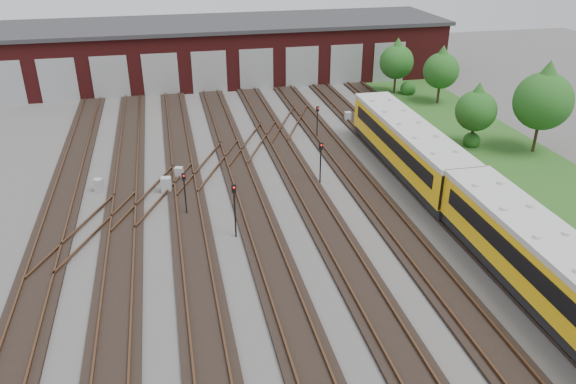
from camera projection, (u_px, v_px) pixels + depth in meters
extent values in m
plane|color=#454240|center=(310.00, 263.00, 30.32)|extent=(120.00, 120.00, 0.00)
cube|color=black|center=(34.00, 297.00, 27.52)|extent=(2.40, 70.00, 0.18)
cube|color=#4E321F|center=(18.00, 296.00, 27.31)|extent=(0.10, 70.00, 0.15)
cube|color=#4E321F|center=(49.00, 292.00, 27.59)|extent=(0.10, 70.00, 0.15)
cube|color=black|center=(118.00, 286.00, 28.31)|extent=(2.40, 70.00, 0.18)
cube|color=#4E321F|center=(103.00, 285.00, 28.10)|extent=(0.10, 70.00, 0.15)
cube|color=#4E321F|center=(133.00, 282.00, 28.38)|extent=(0.10, 70.00, 0.15)
cube|color=black|center=(198.00, 276.00, 29.10)|extent=(2.40, 70.00, 0.18)
cube|color=#4E321F|center=(184.00, 275.00, 28.88)|extent=(0.10, 70.00, 0.15)
cube|color=#4E321F|center=(212.00, 272.00, 29.17)|extent=(0.10, 70.00, 0.15)
cube|color=black|center=(274.00, 267.00, 29.89)|extent=(2.40, 70.00, 0.18)
cube|color=#4E321F|center=(260.00, 266.00, 29.67)|extent=(0.10, 70.00, 0.15)
cube|color=#4E321F|center=(287.00, 262.00, 29.96)|extent=(0.10, 70.00, 0.15)
cube|color=black|center=(345.00, 258.00, 30.68)|extent=(2.40, 70.00, 0.18)
cube|color=#4E321F|center=(333.00, 257.00, 30.46)|extent=(0.10, 70.00, 0.15)
cube|color=#4E321F|center=(358.00, 253.00, 30.74)|extent=(0.10, 70.00, 0.15)
cube|color=black|center=(413.00, 249.00, 31.46)|extent=(2.40, 70.00, 0.18)
cube|color=#4E321F|center=(401.00, 248.00, 31.25)|extent=(0.10, 70.00, 0.15)
cube|color=#4E321F|center=(425.00, 245.00, 31.53)|extent=(0.10, 70.00, 0.15)
cube|color=black|center=(478.00, 241.00, 32.25)|extent=(2.40, 70.00, 0.18)
cube|color=#4E321F|center=(467.00, 240.00, 32.04)|extent=(0.10, 70.00, 0.15)
cube|color=#4E321F|center=(490.00, 237.00, 32.32)|extent=(0.10, 70.00, 0.15)
cube|color=black|center=(539.00, 233.00, 33.04)|extent=(2.40, 70.00, 0.18)
cube|color=#4E321F|center=(529.00, 232.00, 32.83)|extent=(0.10, 70.00, 0.15)
cube|color=#4E321F|center=(551.00, 229.00, 33.11)|extent=(0.10, 70.00, 0.15)
cube|color=#4E321F|center=(156.00, 194.00, 37.39)|extent=(5.40, 9.62, 0.15)
cube|color=#4E321F|center=(210.00, 165.00, 41.68)|extent=(5.40, 9.62, 0.15)
cube|color=#4E321F|center=(254.00, 142.00, 45.97)|extent=(5.40, 9.62, 0.15)
cube|color=#4E321F|center=(88.00, 230.00, 33.10)|extent=(5.40, 9.62, 0.15)
cube|color=#4E321F|center=(291.00, 123.00, 50.26)|extent=(5.40, 9.62, 0.15)
cube|color=#4A1212|center=(221.00, 52.00, 64.01)|extent=(50.00, 12.00, 6.00)
cube|color=#2E2E30|center=(220.00, 23.00, 62.62)|extent=(51.00, 12.50, 0.40)
cube|color=#999C9E|center=(4.00, 84.00, 54.76)|extent=(3.60, 0.12, 4.40)
cube|color=#999C9E|center=(58.00, 81.00, 55.74)|extent=(3.60, 0.12, 4.40)
cube|color=#999C9E|center=(110.00, 78.00, 56.73)|extent=(3.60, 0.12, 4.40)
cube|color=#999C9E|center=(161.00, 75.00, 57.71)|extent=(3.60, 0.12, 4.40)
cube|color=#999C9E|center=(209.00, 72.00, 58.70)|extent=(3.60, 0.12, 4.40)
cube|color=#999C9E|center=(256.00, 70.00, 59.69)|extent=(3.60, 0.12, 4.40)
cube|color=#999C9E|center=(302.00, 67.00, 60.67)|extent=(3.60, 0.12, 4.40)
cube|color=#999C9E|center=(346.00, 65.00, 61.66)|extent=(3.60, 0.12, 4.40)
cube|color=#999C9E|center=(389.00, 62.00, 62.64)|extent=(3.60, 0.12, 4.40)
cube|color=#204818|center=(517.00, 162.00, 42.81)|extent=(8.00, 55.00, 0.05)
cube|color=black|center=(539.00, 290.00, 27.09)|extent=(2.67, 16.09, 0.64)
cube|color=gold|center=(546.00, 264.00, 26.43)|extent=(2.99, 16.09, 2.36)
cube|color=beige|center=(552.00, 239.00, 25.84)|extent=(3.09, 16.10, 0.32)
cube|color=black|center=(520.00, 262.00, 26.05)|extent=(0.24, 14.13, 0.91)
cube|color=black|center=(573.00, 256.00, 26.58)|extent=(0.24, 14.13, 0.91)
cube|color=black|center=(406.00, 163.00, 41.10)|extent=(2.67, 16.09, 0.64)
cube|color=gold|center=(408.00, 143.00, 40.44)|extent=(2.99, 16.09, 2.36)
cube|color=beige|center=(410.00, 126.00, 39.85)|extent=(3.09, 16.10, 0.32)
cube|color=black|center=(390.00, 141.00, 40.06)|extent=(0.24, 14.13, 0.91)
cube|color=black|center=(426.00, 139.00, 40.58)|extent=(0.24, 14.13, 0.91)
cylinder|color=black|center=(185.00, 198.00, 34.66)|extent=(0.09, 0.09, 2.45)
cube|color=black|center=(184.00, 177.00, 34.02)|extent=(0.24, 0.16, 0.44)
sphere|color=red|center=(183.00, 176.00, 33.90)|extent=(0.11, 0.11, 0.11)
cylinder|color=black|center=(235.00, 215.00, 32.23)|extent=(0.10, 0.10, 2.89)
cube|color=black|center=(234.00, 188.00, 31.48)|extent=(0.25, 0.15, 0.50)
sphere|color=red|center=(234.00, 188.00, 31.35)|extent=(0.12, 0.12, 0.12)
cylinder|color=black|center=(320.00, 166.00, 38.96)|extent=(0.10, 0.10, 2.52)
cube|color=black|center=(321.00, 146.00, 38.29)|extent=(0.26, 0.16, 0.50)
sphere|color=red|center=(321.00, 145.00, 38.16)|extent=(0.12, 0.12, 0.12)
cylinder|color=black|center=(317.00, 125.00, 46.82)|extent=(0.09, 0.09, 2.38)
cube|color=black|center=(318.00, 109.00, 46.20)|extent=(0.25, 0.19, 0.44)
sphere|color=red|center=(318.00, 108.00, 46.08)|extent=(0.11, 0.11, 0.11)
cube|color=#A6A8AB|center=(99.00, 185.00, 38.07)|extent=(0.69, 0.64, 0.92)
cube|color=#A6A8AB|center=(166.00, 185.00, 37.91)|extent=(0.73, 0.64, 1.10)
cube|color=#A6A8AB|center=(179.00, 173.00, 39.92)|extent=(0.65, 0.59, 0.89)
cube|color=#A6A8AB|center=(348.00, 117.00, 51.12)|extent=(0.57, 0.48, 0.90)
cube|color=#A6A8AB|center=(391.00, 122.00, 49.70)|extent=(0.70, 0.63, 1.00)
cylinder|color=#302615|center=(395.00, 85.00, 59.16)|extent=(0.22, 0.22, 1.81)
sphere|color=#1A4B15|center=(397.00, 62.00, 58.10)|extent=(3.51, 3.51, 3.51)
cone|color=#1A4B15|center=(398.00, 50.00, 57.54)|extent=(3.01, 3.01, 2.51)
cylinder|color=#302615|center=(438.00, 94.00, 55.96)|extent=(0.26, 0.26, 1.79)
sphere|color=#1A4B15|center=(441.00, 71.00, 54.91)|extent=(3.48, 3.48, 3.48)
cone|color=#1A4B15|center=(443.00, 58.00, 54.36)|extent=(2.99, 2.99, 2.49)
cylinder|color=#302615|center=(535.00, 138.00, 44.20)|extent=(0.24, 0.24, 2.28)
sphere|color=#1A4B15|center=(543.00, 101.00, 42.86)|extent=(4.42, 4.42, 4.42)
cone|color=#1A4B15|center=(547.00, 81.00, 42.16)|extent=(3.79, 3.79, 3.16)
cylinder|color=#302615|center=(472.00, 137.00, 45.34)|extent=(0.27, 0.27, 1.66)
sphere|color=#1A4B15|center=(476.00, 111.00, 44.36)|extent=(3.23, 3.23, 3.23)
cone|color=#1A4B15|center=(478.00, 97.00, 43.85)|extent=(2.77, 2.77, 2.31)
sphere|color=#1A4B15|center=(472.00, 138.00, 45.50)|extent=(1.37, 1.37, 1.37)
sphere|color=#1A4B15|center=(408.00, 87.00, 58.86)|extent=(1.61, 1.61, 1.61)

